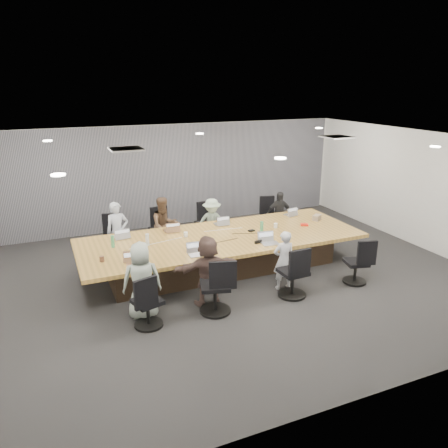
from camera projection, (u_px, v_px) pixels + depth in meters
name	position (u px, v px, depth m)	size (l,w,h in m)	color
floor	(231.00, 277.00, 9.10)	(10.00, 8.00, 0.00)	#29282A
ceiling	(232.00, 142.00, 8.23)	(10.00, 8.00, 0.00)	white
wall_back	(174.00, 175.00, 12.16)	(10.00, 2.80, 0.00)	silver
wall_front	(369.00, 302.00, 5.16)	(10.00, 2.80, 0.00)	silver
wall_right	(421.00, 190.00, 10.52)	(8.00, 2.80, 0.00)	silver
curtain	(174.00, 176.00, 12.09)	(9.80, 0.04, 2.80)	slate
conference_table	(222.00, 251.00, 9.41)	(6.00, 2.20, 0.74)	#35261A
chair_0	(116.00, 240.00, 10.17)	(0.49, 0.49, 0.73)	black
chair_1	(161.00, 233.00, 10.56)	(0.55, 0.55, 0.81)	black
chair_2	(207.00, 226.00, 11.00)	(0.55, 0.55, 0.82)	black
chair_3	(272.00, 219.00, 11.71)	(0.49, 0.49, 0.73)	black
chair_4	(148.00, 306.00, 7.17)	(0.51, 0.51, 0.75)	black
chair_5	(215.00, 290.00, 7.59)	(0.59, 0.59, 0.87)	black
chair_6	(293.00, 276.00, 8.19)	(0.56, 0.56, 0.83)	black
chair_7	(356.00, 266.00, 8.75)	(0.49, 0.49, 0.73)	black
person_0	(118.00, 232.00, 9.77)	(0.50, 0.33, 1.36)	#B1BACF
laptop_0	(122.00, 237.00, 9.27)	(0.32, 0.22, 0.02)	#B2B2B7
person_1	(164.00, 226.00, 10.17)	(0.66, 0.52, 1.37)	#4F3A29
laptop_1	(171.00, 230.00, 9.67)	(0.32, 0.22, 0.02)	#8C6647
person_2	(212.00, 223.00, 10.63)	(0.78, 0.45, 1.21)	#94AC99
laptop_2	(220.00, 224.00, 10.11)	(0.30, 0.21, 0.02)	#B2B2B7
person_3	(279.00, 214.00, 11.33)	(0.71, 0.29, 1.20)	#252527
laptop_3	(290.00, 215.00, 10.81)	(0.30, 0.20, 0.02)	#B2B2B7
person_4	(142.00, 280.00, 7.38)	(0.66, 0.43, 1.36)	#95A398
laptop_4	(135.00, 265.00, 7.84)	(0.29, 0.20, 0.02)	#8C6647
person_5	(208.00, 270.00, 7.83)	(1.22, 0.39, 1.31)	#513C38
laptop_5	(197.00, 255.00, 8.28)	(0.31, 0.21, 0.02)	#B2B2B7
person_6	(284.00, 260.00, 8.44)	(0.43, 0.28, 1.19)	#AFB1BB
laptop_6	(270.00, 244.00, 8.87)	(0.35, 0.24, 0.02)	#B2B2B7
bottle_green_left	(113.00, 241.00, 8.66)	(0.07, 0.07, 0.24)	#449C62
bottle_green_right	(262.00, 227.00, 9.48)	(0.07, 0.07, 0.26)	#449C62
bottle_clear	(147.00, 240.00, 8.77)	(0.07, 0.07, 0.24)	silver
cup_white_far	(186.00, 234.00, 9.27)	(0.08, 0.08, 0.11)	white
cup_white_near	(276.00, 225.00, 9.85)	(0.08, 0.08, 0.10)	white
mug_brown	(102.00, 259.00, 7.99)	(0.08, 0.08, 0.10)	brown
mic_left	(202.00, 249.00, 8.54)	(0.15, 0.10, 0.03)	black
mic_right	(251.00, 231.00, 9.63)	(0.14, 0.09, 0.03)	black
stapler	(258.00, 242.00, 8.91)	(0.17, 0.04, 0.06)	black
canvas_bag	(317.00, 218.00, 10.39)	(0.23, 0.14, 0.13)	gray
snack_packet	(304.00, 225.00, 10.01)	(0.17, 0.12, 0.04)	red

